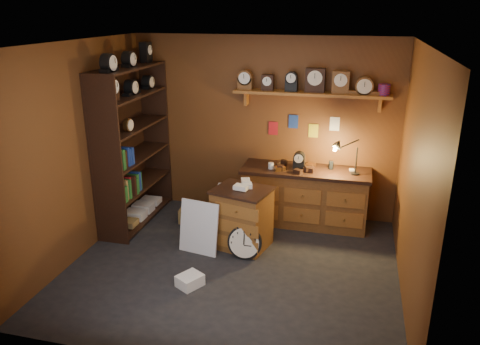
% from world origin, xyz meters
% --- Properties ---
extents(floor, '(4.00, 4.00, 0.00)m').
position_xyz_m(floor, '(0.00, 0.00, 0.00)').
color(floor, black).
rests_on(floor, ground).
extents(room_shell, '(4.02, 3.62, 2.71)m').
position_xyz_m(room_shell, '(0.04, 0.11, 1.72)').
color(room_shell, brown).
rests_on(room_shell, ground).
extents(shelving_unit, '(0.47, 1.60, 2.58)m').
position_xyz_m(shelving_unit, '(-1.79, 0.98, 1.25)').
color(shelving_unit, black).
rests_on(shelving_unit, ground).
extents(workbench, '(1.85, 0.66, 1.36)m').
position_xyz_m(workbench, '(0.70, 1.47, 0.47)').
color(workbench, brown).
rests_on(workbench, ground).
extents(low_cabinet, '(0.84, 0.76, 0.91)m').
position_xyz_m(low_cabinet, '(-0.02, 0.55, 0.44)').
color(low_cabinet, brown).
rests_on(low_cabinet, ground).
extents(big_round_clock, '(0.44, 0.15, 0.45)m').
position_xyz_m(big_round_clock, '(0.09, 0.24, 0.22)').
color(big_round_clock, black).
rests_on(big_round_clock, ground).
extents(white_panel, '(0.56, 0.24, 0.71)m').
position_xyz_m(white_panel, '(-0.53, 0.25, 0.00)').
color(white_panel, silver).
rests_on(white_panel, ground).
extents(mini_fridge, '(0.52, 0.53, 0.48)m').
position_xyz_m(mini_fridge, '(-0.40, 1.39, 0.24)').
color(mini_fridge, silver).
rests_on(mini_fridge, ground).
extents(floor_box_a, '(0.25, 0.22, 0.15)m').
position_xyz_m(floor_box_a, '(-0.62, 0.52, 0.08)').
color(floor_box_a, olive).
rests_on(floor_box_a, ground).
extents(floor_box_b, '(0.34, 0.35, 0.14)m').
position_xyz_m(floor_box_b, '(-0.37, -0.55, 0.07)').
color(floor_box_b, white).
rests_on(floor_box_b, ground).
extents(floor_box_c, '(0.30, 0.26, 0.21)m').
position_xyz_m(floor_box_c, '(-0.98, 1.08, 0.10)').
color(floor_box_c, olive).
rests_on(floor_box_c, ground).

